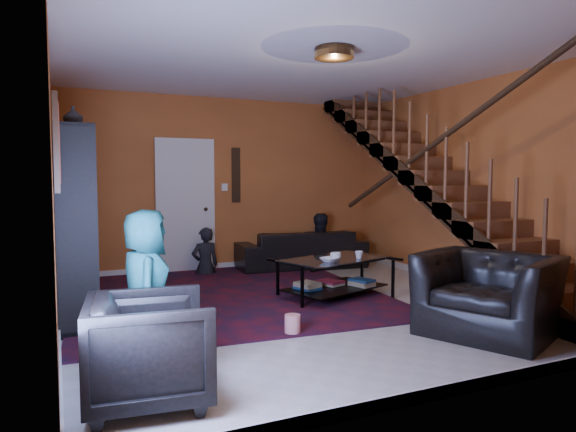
# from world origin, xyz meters

# --- Properties ---
(floor) EXTENTS (5.50, 5.50, 0.00)m
(floor) POSITION_xyz_m (0.00, 0.00, 0.00)
(floor) COLOR beige
(floor) RESTS_ON ground
(room) EXTENTS (5.50, 5.50, 5.50)m
(room) POSITION_xyz_m (-1.33, 1.33, 0.05)
(room) COLOR #C0652A
(room) RESTS_ON ground
(staircase) EXTENTS (0.95, 5.02, 3.18)m
(staircase) POSITION_xyz_m (2.12, -0.00, 1.40)
(staircase) COLOR brown
(staircase) RESTS_ON floor
(bookshelf) EXTENTS (0.35, 1.80, 2.00)m
(bookshelf) POSITION_xyz_m (-2.40, 0.60, 0.96)
(bookshelf) COLOR black
(bookshelf) RESTS_ON floor
(door) EXTENTS (0.82, 0.05, 2.05)m
(door) POSITION_xyz_m (-0.70, 2.73, 1.02)
(door) COLOR silver
(door) RESTS_ON floor
(framed_picture) EXTENTS (0.04, 0.74, 0.74)m
(framed_picture) POSITION_xyz_m (-2.57, -0.90, 1.75)
(framed_picture) COLOR maroon
(framed_picture) RESTS_ON room
(wall_hanging) EXTENTS (0.14, 0.03, 0.90)m
(wall_hanging) POSITION_xyz_m (0.15, 2.73, 1.55)
(wall_hanging) COLOR black
(wall_hanging) RESTS_ON room
(ceiling_fixture) EXTENTS (0.40, 0.40, 0.10)m
(ceiling_fixture) POSITION_xyz_m (0.00, -0.80, 2.74)
(ceiling_fixture) COLOR #3F2814
(ceiling_fixture) RESTS_ON room
(rug) EXTENTS (4.00, 4.49, 0.02)m
(rug) POSITION_xyz_m (-0.61, 1.02, 0.01)
(rug) COLOR #490D19
(rug) RESTS_ON floor
(sofa) EXTENTS (2.20, 1.02, 0.62)m
(sofa) POSITION_xyz_m (1.14, 2.30, 0.31)
(sofa) COLOR black
(sofa) RESTS_ON floor
(armchair_left) EXTENTS (0.89, 0.87, 0.73)m
(armchair_left) POSITION_xyz_m (-2.05, -1.98, 0.36)
(armchair_left) COLOR black
(armchair_left) RESTS_ON floor
(armchair_right) EXTENTS (1.43, 1.50, 0.77)m
(armchair_right) POSITION_xyz_m (1.16, -1.77, 0.38)
(armchair_right) COLOR black
(armchair_right) RESTS_ON floor
(person_adult_a) EXTENTS (0.45, 0.31, 1.19)m
(person_adult_a) POSITION_xyz_m (-0.49, 2.35, 0.14)
(person_adult_a) COLOR black
(person_adult_a) RESTS_ON sofa
(person_adult_b) EXTENTS (0.67, 0.53, 1.35)m
(person_adult_b) POSITION_xyz_m (1.50, 2.35, 0.22)
(person_adult_b) COLOR black
(person_adult_b) RESTS_ON sofa
(person_child) EXTENTS (0.45, 0.64, 1.24)m
(person_child) POSITION_xyz_m (-1.95, -1.23, 0.62)
(person_child) COLOR #1B6765
(person_child) RESTS_ON armchair_left
(coffee_table) EXTENTS (1.48, 1.13, 0.50)m
(coffee_table) POSITION_xyz_m (0.56, 0.15, 0.29)
(coffee_table) COLOR black
(coffee_table) RESTS_ON floor
(cup_a) EXTENTS (0.17, 0.17, 0.10)m
(cup_a) POSITION_xyz_m (0.47, -0.04, 0.55)
(cup_a) COLOR #999999
(cup_a) RESTS_ON coffee_table
(cup_b) EXTENTS (0.10, 0.10, 0.09)m
(cup_b) POSITION_xyz_m (0.82, -0.00, 0.55)
(cup_b) COLOR #999999
(cup_b) RESTS_ON coffee_table
(bowl) EXTENTS (0.27, 0.27, 0.05)m
(bowl) POSITION_xyz_m (0.36, -0.07, 0.52)
(bowl) COLOR #999999
(bowl) RESTS_ON coffee_table
(vase) EXTENTS (0.18, 0.18, 0.19)m
(vase) POSITION_xyz_m (-2.41, 0.10, 2.10)
(vase) COLOR #999999
(vase) RESTS_ON bookshelf
(popcorn_bucket) EXTENTS (0.19, 0.19, 0.17)m
(popcorn_bucket) POSITION_xyz_m (-0.56, -1.02, 0.11)
(popcorn_bucket) COLOR red
(popcorn_bucket) RESTS_ON rug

